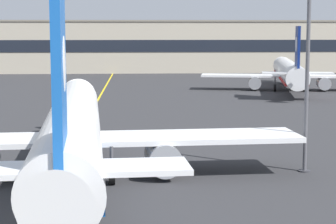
{
  "coord_description": "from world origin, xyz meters",
  "views": [
    {
      "loc": [
        5.05,
        -33.58,
        10.25
      ],
      "look_at": [
        7.44,
        5.27,
        5.09
      ],
      "focal_mm": 66.98,
      "sensor_mm": 36.0,
      "label": 1
    }
  ],
  "objects_px": {
    "airliner_foreground": "(72,131)",
    "airliner_background": "(289,72)",
    "safety_cone_by_nose_gear": "(88,137)",
    "apron_lamp_post": "(307,73)"
  },
  "relations": [
    {
      "from": "airliner_background",
      "to": "safety_cone_by_nose_gear",
      "type": "bearing_deg",
      "value": -124.09
    },
    {
      "from": "airliner_background",
      "to": "safety_cone_by_nose_gear",
      "type": "distance_m",
      "value": 54.7
    },
    {
      "from": "apron_lamp_post",
      "to": "safety_cone_by_nose_gear",
      "type": "distance_m",
      "value": 22.9
    },
    {
      "from": "airliner_background",
      "to": "apron_lamp_post",
      "type": "xyz_separation_m",
      "value": [
        -14.08,
        -59.51,
        4.03
      ]
    },
    {
      "from": "airliner_foreground",
      "to": "airliner_background",
      "type": "distance_m",
      "value": 68.1
    },
    {
      "from": "airliner_background",
      "to": "safety_cone_by_nose_gear",
      "type": "relative_size",
      "value": 68.98
    },
    {
      "from": "airliner_background",
      "to": "apron_lamp_post",
      "type": "relative_size",
      "value": 2.78
    },
    {
      "from": "airliner_foreground",
      "to": "airliner_background",
      "type": "relative_size",
      "value": 1.09
    },
    {
      "from": "airliner_foreground",
      "to": "safety_cone_by_nose_gear",
      "type": "relative_size",
      "value": 75.49
    },
    {
      "from": "airliner_foreground",
      "to": "safety_cone_by_nose_gear",
      "type": "bearing_deg",
      "value": 89.9
    }
  ]
}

